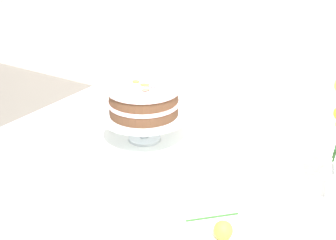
{
  "coord_description": "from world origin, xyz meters",
  "views": [
    {
      "loc": [
        0.6,
        -1.06,
        1.45
      ],
      "look_at": [
        -0.08,
        0.02,
        0.86
      ],
      "focal_mm": 47.81,
      "sensor_mm": 36.0,
      "label": 1
    }
  ],
  "objects": [
    {
      "name": "fallen_rose",
      "position": [
        0.25,
        -0.26,
        0.76
      ],
      "size": [
        0.13,
        0.13,
        0.05
      ],
      "color": "#2D6028",
      "rests_on": "dining_table"
    },
    {
      "name": "linen_napkin",
      "position": [
        -0.2,
        0.05,
        0.74
      ],
      "size": [
        0.33,
        0.33,
        0.0
      ],
      "primitive_type": "cube",
      "rotation": [
        0.0,
        0.0,
        -0.02
      ],
      "color": "white",
      "rests_on": "dining_table"
    },
    {
      "name": "dining_table",
      "position": [
        0.0,
        -0.02,
        0.65
      ],
      "size": [
        1.4,
        1.0,
        0.74
      ],
      "color": "white",
      "rests_on": "ground"
    },
    {
      "name": "cake_stand",
      "position": [
        -0.2,
        0.05,
        0.82
      ],
      "size": [
        0.29,
        0.29,
        0.1
      ],
      "color": "silver",
      "rests_on": "linen_napkin"
    },
    {
      "name": "layer_cake",
      "position": [
        -0.2,
        0.05,
        0.89
      ],
      "size": [
        0.24,
        0.24,
        0.11
      ],
      "color": "brown",
      "rests_on": "cake_stand"
    }
  ]
}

